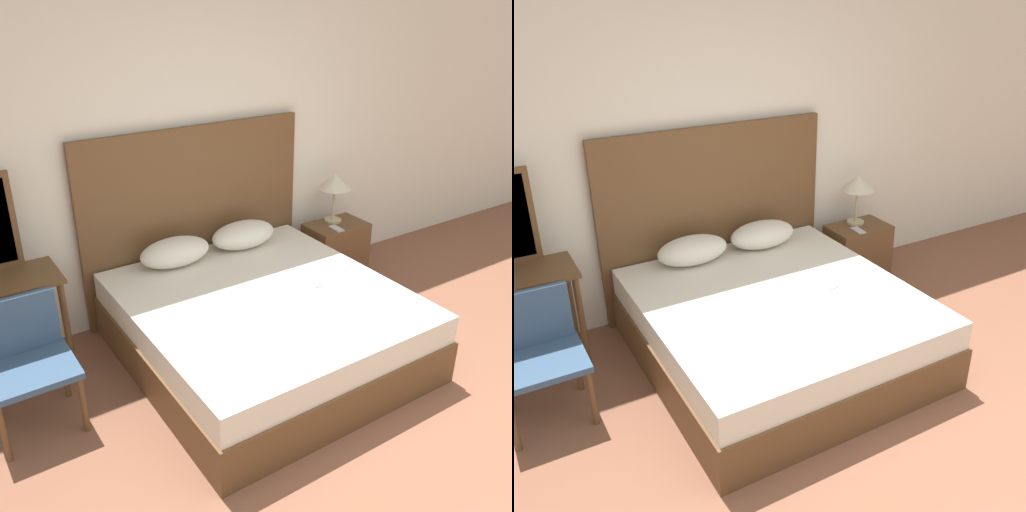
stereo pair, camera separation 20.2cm
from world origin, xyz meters
The scene contains 10 objects.
wall_back centered at (0.00, 2.76, 1.35)m, with size 10.00×0.06×2.70m.
bed centered at (-0.12, 1.71, 0.25)m, with size 1.80×1.90×0.51m.
headboard centered at (-0.12, 2.68, 0.74)m, with size 1.89×0.05×1.48m.
pillow_left centered at (-0.42, 2.45, 0.61)m, with size 0.55×0.32×0.21m.
pillow_right centered at (0.18, 2.45, 0.61)m, with size 0.55×0.32×0.21m.
phone_on_bed centered at (0.27, 1.65, 0.51)m, with size 0.07×0.15×0.01m.
nightstand centered at (1.13, 2.40, 0.25)m, with size 0.53×0.35×0.51m.
table_lamp centered at (1.15, 2.47, 0.87)m, with size 0.29×0.29×0.44m.
phone_on_nightstand centered at (1.05, 2.32, 0.51)m, with size 0.08×0.16×0.01m.
chair centered at (-1.65, 1.91, 0.46)m, with size 0.50×0.44×0.79m.
Camera 2 is at (-1.86, -1.23, 2.41)m, focal length 40.00 mm.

